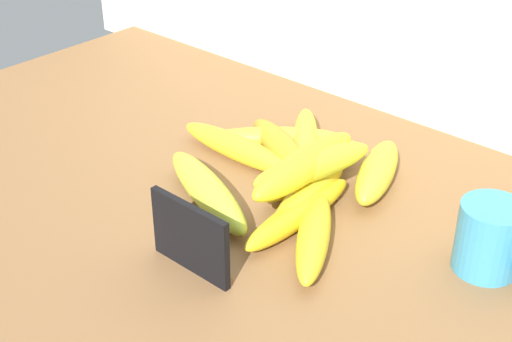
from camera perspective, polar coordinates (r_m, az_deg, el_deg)
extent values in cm
cube|color=brown|center=(93.81, -5.49, -2.91)|extent=(110.00, 76.00, 3.00)
cube|color=black|center=(78.68, -5.17, -5.21)|extent=(11.00, 0.80, 8.40)
cube|color=olive|center=(81.44, -4.64, -7.19)|extent=(9.90, 1.20, 0.60)
cylinder|color=teal|center=(82.57, 17.76, -4.99)|extent=(7.14, 7.14, 8.02)
ellipsoid|color=yellow|center=(95.27, 4.48, 0.08)|extent=(3.97, 19.62, 3.70)
ellipsoid|color=yellow|center=(83.10, 4.54, -5.00)|extent=(12.72, 17.16, 3.66)
ellipsoid|color=#B5C634|center=(90.37, -3.83, -1.55)|extent=(20.71, 11.33, 4.18)
ellipsoid|color=yellow|center=(86.87, 3.36, -3.30)|extent=(3.65, 19.23, 3.39)
ellipsoid|color=yellow|center=(101.76, 3.90, 2.19)|extent=(15.59, 18.65, 3.59)
ellipsoid|color=yellow|center=(100.41, -1.47, 1.82)|extent=(20.23, 3.73, 3.51)
ellipsoid|color=gold|center=(102.92, 1.48, 2.54)|extent=(17.34, 15.87, 3.39)
ellipsoid|color=yellow|center=(95.28, 9.46, -0.04)|extent=(9.65, 16.34, 4.35)
ellipsoid|color=yellow|center=(90.20, 4.21, -1.74)|extent=(7.52, 19.07, 3.88)
ellipsoid|color=#A68621|center=(99.60, 2.05, 1.75)|extent=(17.68, 11.32, 4.11)
ellipsoid|color=yellow|center=(88.04, 3.82, 0.46)|extent=(4.91, 19.51, 4.17)
ellipsoid|color=gold|center=(88.46, 4.49, 0.43)|extent=(8.32, 17.44, 3.75)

